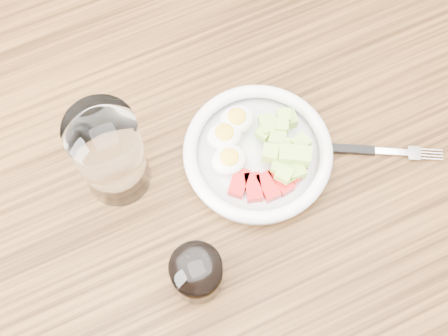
{
  "coord_description": "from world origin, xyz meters",
  "views": [
    {
      "loc": [
        -0.15,
        -0.28,
        1.62
      ],
      "look_at": [
        -0.01,
        0.01,
        0.8
      ],
      "focal_mm": 50.0,
      "sensor_mm": 36.0,
      "label": 1
    }
  ],
  "objects": [
    {
      "name": "bowl",
      "position": [
        0.05,
        0.02,
        0.79
      ],
      "size": [
        0.22,
        0.22,
        0.06
      ],
      "color": "white",
      "rests_on": "dining_table"
    },
    {
      "name": "water_glass",
      "position": [
        -0.15,
        0.07,
        0.85
      ],
      "size": [
        0.09,
        0.09,
        0.17
      ],
      "primitive_type": "cylinder",
      "color": "white",
      "rests_on": "dining_table"
    },
    {
      "name": "coffee_glass",
      "position": [
        -0.11,
        -0.11,
        0.81
      ],
      "size": [
        0.07,
        0.07,
        0.08
      ],
      "color": "white",
      "rests_on": "dining_table"
    },
    {
      "name": "fork",
      "position": [
        0.19,
        -0.04,
        0.77
      ],
      "size": [
        0.18,
        0.11,
        0.01
      ],
      "color": "black",
      "rests_on": "dining_table"
    },
    {
      "name": "ground",
      "position": [
        0.0,
        0.0,
        0.0
      ],
      "size": [
        4.0,
        4.0,
        0.0
      ],
      "primitive_type": "plane",
      "color": "brown",
      "rests_on": "ground"
    },
    {
      "name": "dining_table",
      "position": [
        0.0,
        0.0,
        0.67
      ],
      "size": [
        1.5,
        0.9,
        0.77
      ],
      "color": "brown",
      "rests_on": "ground"
    }
  ]
}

